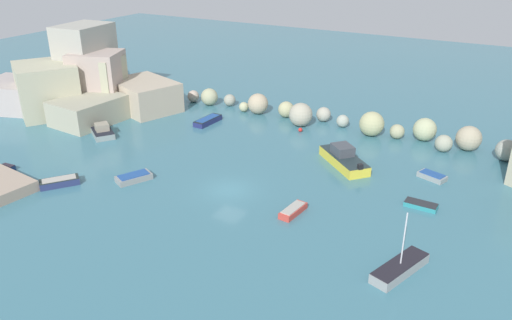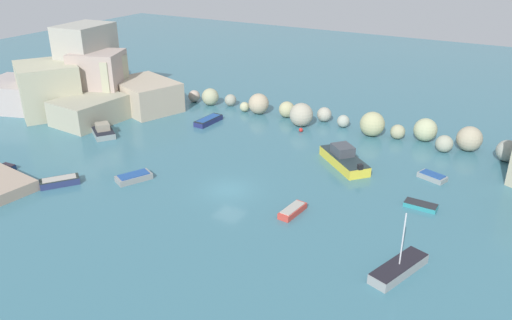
# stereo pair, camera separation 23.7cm
# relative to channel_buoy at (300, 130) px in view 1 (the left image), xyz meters

# --- Properties ---
(cove_water) EXTENTS (160.00, 160.00, 0.00)m
(cove_water) POSITION_rel_channel_buoy_xyz_m (0.53, -16.22, -0.24)
(cove_water) COLOR teal
(cove_water) RESTS_ON ground
(cliff_headland_left) EXTENTS (24.63, 22.21, 10.30)m
(cliff_headland_left) POSITION_rel_channel_buoy_xyz_m (-28.41, -5.47, 2.84)
(cliff_headland_left) COLOR #A7A38B
(cliff_headland_left) RESTS_ON ground
(rock_breakwater) EXTENTS (46.51, 5.08, 2.76)m
(rock_breakwater) POSITION_rel_channel_buoy_xyz_m (3.77, 3.15, 0.92)
(rock_breakwater) COLOR #AE9F90
(rock_breakwater) RESTS_ON ground
(channel_buoy) EXTENTS (0.47, 0.47, 0.47)m
(channel_buoy) POSITION_rel_channel_buoy_xyz_m (0.00, 0.00, 0.00)
(channel_buoy) COLOR red
(channel_buoy) RESTS_ON cove_water
(moored_boat_1) EXTENTS (2.77, 2.04, 0.54)m
(moored_boat_1) POSITION_rel_channel_buoy_xyz_m (15.72, -5.16, 0.02)
(moored_boat_1) COLOR gray
(moored_boat_1) RESTS_ON cove_water
(moored_boat_2) EXTENTS (2.72, 3.49, 0.62)m
(moored_boat_2) POSITION_rel_channel_buoy_xyz_m (-8.09, -18.89, 0.06)
(moored_boat_2) COLOR gray
(moored_boat_2) RESTS_ON cove_water
(moored_boat_3) EXTENTS (1.56, 4.09, 0.65)m
(moored_boat_3) POSITION_rel_channel_buoy_xyz_m (-10.85, -2.77, 0.10)
(moored_boat_3) COLOR navy
(moored_boat_3) RESTS_ON cove_water
(moored_boat_4) EXTENTS (2.95, 5.13, 4.58)m
(moored_boat_4) POSITION_rel_channel_buoy_xyz_m (16.83, -20.85, 0.15)
(moored_boat_4) COLOR gray
(moored_boat_4) RESTS_ON cove_water
(moored_boat_5) EXTENTS (5.60, 4.75, 1.45)m
(moored_boat_5) POSITION_rel_channel_buoy_xyz_m (-19.42, -11.52, 0.23)
(moored_boat_5) COLOR gray
(moored_boat_5) RESTS_ON cove_water
(moored_boat_6) EXTENTS (2.67, 1.21, 0.43)m
(moored_boat_6) POSITION_rel_channel_buoy_xyz_m (16.04, -11.12, -0.02)
(moored_boat_6) COLOR teal
(moored_boat_6) RESTS_ON cove_water
(moored_boat_7) EXTENTS (6.31, 6.01, 1.91)m
(moored_boat_7) POSITION_rel_channel_buoy_xyz_m (7.46, -6.19, 0.44)
(moored_boat_7) COLOR yellow
(moored_boat_7) RESTS_ON cove_water
(moored_boat_8) EXTENTS (3.03, 3.46, 0.68)m
(moored_boat_8) POSITION_rel_channel_buoy_xyz_m (-13.25, -22.89, 0.12)
(moored_boat_8) COLOR navy
(moored_boat_8) RESTS_ON cove_water
(moored_boat_9) EXTENTS (1.33, 3.02, 0.58)m
(moored_boat_9) POSITION_rel_channel_buoy_xyz_m (7.24, -17.21, 0.04)
(moored_boat_9) COLOR #C74036
(moored_boat_9) RESTS_ON cove_water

